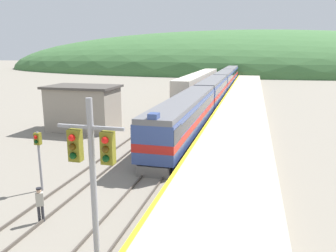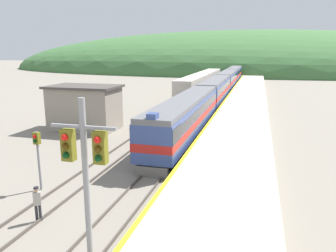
{
  "view_description": "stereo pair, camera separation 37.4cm",
  "coord_description": "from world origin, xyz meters",
  "px_view_note": "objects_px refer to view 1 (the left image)",
  "views": [
    {
      "loc": [
        6.13,
        -3.98,
        8.24
      ],
      "look_at": [
        -0.34,
        20.91,
        2.33
      ],
      "focal_mm": 35.0,
      "sensor_mm": 36.0,
      "label": 1
    },
    {
      "loc": [
        6.49,
        -3.88,
        8.24
      ],
      "look_at": [
        -0.34,
        20.91,
        2.33
      ],
      "focal_mm": 35.0,
      "sensor_mm": 36.0,
      "label": 2
    }
  ],
  "objects_px": {
    "express_train_lead_car": "(185,116)",
    "track_worker": "(40,203)",
    "carriage_second": "(213,90)",
    "siding_train": "(199,83)",
    "carriage_fourth": "(231,74)",
    "signal_mast_main": "(93,174)",
    "signal_post_siding": "(38,149)",
    "carriage_third": "(224,80)"
  },
  "relations": [
    {
      "from": "express_train_lead_car",
      "to": "track_worker",
      "type": "height_order",
      "value": "express_train_lead_car"
    },
    {
      "from": "carriage_second",
      "to": "siding_train",
      "type": "xyz_separation_m",
      "value": [
        -4.25,
        12.65,
        -0.1
      ]
    },
    {
      "from": "siding_train",
      "to": "track_worker",
      "type": "bearing_deg",
      "value": -89.3
    },
    {
      "from": "express_train_lead_car",
      "to": "carriage_fourth",
      "type": "distance_m",
      "value": 62.45
    },
    {
      "from": "siding_train",
      "to": "signal_mast_main",
      "type": "height_order",
      "value": "signal_mast_main"
    },
    {
      "from": "signal_post_siding",
      "to": "track_worker",
      "type": "relative_size",
      "value": 2.02
    },
    {
      "from": "carriage_second",
      "to": "signal_mast_main",
      "type": "distance_m",
      "value": 43.19
    },
    {
      "from": "carriage_fourth",
      "to": "signal_mast_main",
      "type": "bearing_deg",
      "value": -89.03
    },
    {
      "from": "carriage_fourth",
      "to": "track_worker",
      "type": "xyz_separation_m",
      "value": [
        -3.61,
        -79.89,
        -1.11
      ]
    },
    {
      "from": "siding_train",
      "to": "signal_post_siding",
      "type": "xyz_separation_m",
      "value": [
        -1.64,
        -48.56,
        0.58
      ]
    },
    {
      "from": "track_worker",
      "to": "signal_mast_main",
      "type": "bearing_deg",
      "value": -37.89
    },
    {
      "from": "signal_mast_main",
      "to": "siding_train",
      "type": "bearing_deg",
      "value": 95.8
    },
    {
      "from": "carriage_third",
      "to": "siding_train",
      "type": "xyz_separation_m",
      "value": [
        -4.25,
        -7.7,
        -0.1
      ]
    },
    {
      "from": "carriage_third",
      "to": "signal_post_siding",
      "type": "relative_size",
      "value": 5.35
    },
    {
      "from": "carriage_third",
      "to": "carriage_fourth",
      "type": "distance_m",
      "value": 20.35
    },
    {
      "from": "carriage_fourth",
      "to": "track_worker",
      "type": "distance_m",
      "value": 79.98
    },
    {
      "from": "carriage_second",
      "to": "carriage_fourth",
      "type": "relative_size",
      "value": 1.0
    },
    {
      "from": "express_train_lead_car",
      "to": "signal_mast_main",
      "type": "bearing_deg",
      "value": -86.2
    },
    {
      "from": "carriage_third",
      "to": "siding_train",
      "type": "height_order",
      "value": "siding_train"
    },
    {
      "from": "siding_train",
      "to": "signal_mast_main",
      "type": "relative_size",
      "value": 5.23
    },
    {
      "from": "carriage_fourth",
      "to": "track_worker",
      "type": "height_order",
      "value": "carriage_fourth"
    },
    {
      "from": "carriage_fourth",
      "to": "signal_post_siding",
      "type": "bearing_deg",
      "value": -94.4
    },
    {
      "from": "signal_post_siding",
      "to": "siding_train",
      "type": "bearing_deg",
      "value": 88.06
    },
    {
      "from": "track_worker",
      "to": "carriage_third",
      "type": "bearing_deg",
      "value": 86.53
    },
    {
      "from": "carriage_third",
      "to": "track_worker",
      "type": "relative_size",
      "value": 10.8
    },
    {
      "from": "carriage_second",
      "to": "signal_post_siding",
      "type": "height_order",
      "value": "carriage_second"
    },
    {
      "from": "carriage_fourth",
      "to": "signal_post_siding",
      "type": "xyz_separation_m",
      "value": [
        -5.89,
        -76.61,
        0.47
      ]
    },
    {
      "from": "carriage_fourth",
      "to": "siding_train",
      "type": "relative_size",
      "value": 0.54
    },
    {
      "from": "express_train_lead_car",
      "to": "track_worker",
      "type": "xyz_separation_m",
      "value": [
        -3.61,
        -17.44,
        -1.12
      ]
    },
    {
      "from": "carriage_fourth",
      "to": "siding_train",
      "type": "height_order",
      "value": "siding_train"
    },
    {
      "from": "signal_post_siding",
      "to": "express_train_lead_car",
      "type": "bearing_deg",
      "value": 67.41
    },
    {
      "from": "express_train_lead_car",
      "to": "carriage_second",
      "type": "relative_size",
      "value": 1.12
    },
    {
      "from": "carriage_fourth",
      "to": "siding_train",
      "type": "distance_m",
      "value": 28.37
    },
    {
      "from": "carriage_third",
      "to": "signal_mast_main",
      "type": "distance_m",
      "value": 63.51
    },
    {
      "from": "express_train_lead_car",
      "to": "signal_post_siding",
      "type": "relative_size",
      "value": 5.98
    },
    {
      "from": "carriage_third",
      "to": "signal_mast_main",
      "type": "xyz_separation_m",
      "value": [
        1.42,
        -63.45,
        2.34
      ]
    },
    {
      "from": "siding_train",
      "to": "signal_post_siding",
      "type": "distance_m",
      "value": 48.59
    },
    {
      "from": "siding_train",
      "to": "signal_post_siding",
      "type": "bearing_deg",
      "value": -91.94
    },
    {
      "from": "carriage_second",
      "to": "signal_mast_main",
      "type": "bearing_deg",
      "value": -88.11
    },
    {
      "from": "express_train_lead_car",
      "to": "carriage_second",
      "type": "xyz_separation_m",
      "value": [
        0.0,
        21.74,
        -0.01
      ]
    },
    {
      "from": "carriage_fourth",
      "to": "signal_post_siding",
      "type": "distance_m",
      "value": 76.84
    },
    {
      "from": "signal_mast_main",
      "to": "carriage_third",
      "type": "bearing_deg",
      "value": 91.28
    }
  ]
}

